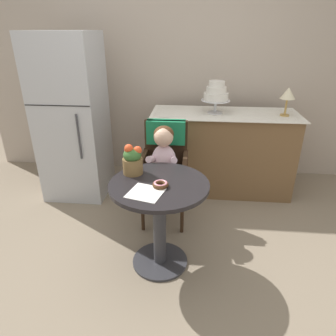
% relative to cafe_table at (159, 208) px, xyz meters
% --- Properties ---
extents(ground_plane, '(8.00, 8.00, 0.00)m').
position_rel_cafe_table_xyz_m(ground_plane, '(0.00, 0.00, -0.51)').
color(ground_plane, gray).
extents(back_wall, '(4.80, 0.10, 2.70)m').
position_rel_cafe_table_xyz_m(back_wall, '(0.00, 1.85, 0.84)').
color(back_wall, '#B2A393').
rests_on(back_wall, ground).
extents(cafe_table, '(0.72, 0.72, 0.72)m').
position_rel_cafe_table_xyz_m(cafe_table, '(0.00, 0.00, 0.00)').
color(cafe_table, black).
rests_on(cafe_table, ground).
extents(wicker_chair, '(0.42, 0.45, 0.95)m').
position_rel_cafe_table_xyz_m(wicker_chair, '(-0.03, 0.69, 0.13)').
color(wicker_chair, '#332114').
rests_on(wicker_chair, ground).
extents(seated_child, '(0.27, 0.32, 0.73)m').
position_rel_cafe_table_xyz_m(seated_child, '(-0.03, 0.53, 0.17)').
color(seated_child, silver).
rests_on(seated_child, ground).
extents(paper_napkin, '(0.27, 0.27, 0.00)m').
position_rel_cafe_table_xyz_m(paper_napkin, '(-0.07, -0.15, 0.21)').
color(paper_napkin, white).
rests_on(paper_napkin, cafe_table).
extents(donut_front, '(0.11, 0.11, 0.04)m').
position_rel_cafe_table_xyz_m(donut_front, '(0.02, -0.05, 0.23)').
color(donut_front, '#4C2D19').
rests_on(donut_front, cafe_table).
extents(flower_vase, '(0.15, 0.15, 0.24)m').
position_rel_cafe_table_xyz_m(flower_vase, '(-0.21, 0.14, 0.32)').
color(flower_vase, brown).
rests_on(flower_vase, cafe_table).
extents(display_counter, '(1.56, 0.62, 0.90)m').
position_rel_cafe_table_xyz_m(display_counter, '(0.55, 1.30, -0.05)').
color(display_counter, brown).
rests_on(display_counter, ground).
extents(tiered_cake_stand, '(0.30, 0.30, 0.33)m').
position_rel_cafe_table_xyz_m(tiered_cake_stand, '(0.44, 1.30, 0.59)').
color(tiered_cake_stand, silver).
rests_on(tiered_cake_stand, display_counter).
extents(table_lamp, '(0.15, 0.15, 0.28)m').
position_rel_cafe_table_xyz_m(table_lamp, '(1.15, 1.25, 0.61)').
color(table_lamp, '#B28C47').
rests_on(table_lamp, display_counter).
extents(refrigerator, '(0.64, 0.63, 1.70)m').
position_rel_cafe_table_xyz_m(refrigerator, '(-1.05, 1.10, 0.34)').
color(refrigerator, '#B7BABF').
rests_on(refrigerator, ground).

